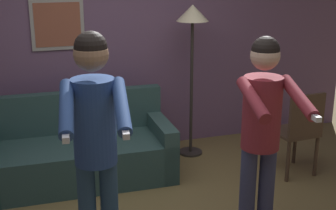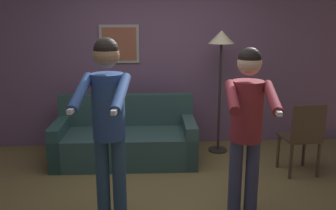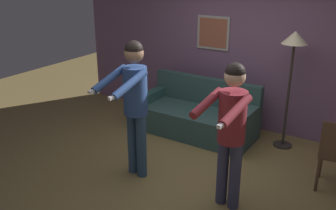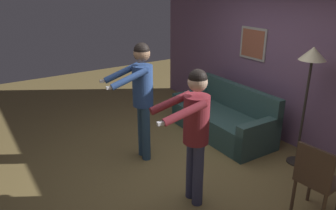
{
  "view_description": "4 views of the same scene",
  "coord_description": "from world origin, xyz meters",
  "px_view_note": "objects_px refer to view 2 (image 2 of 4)",
  "views": [
    {
      "loc": [
        -1.01,
        -3.3,
        2.21
      ],
      "look_at": [
        0.02,
        -0.16,
        1.19
      ],
      "focal_mm": 50.0,
      "sensor_mm": 36.0,
      "label": 1
    },
    {
      "loc": [
        -0.24,
        -3.6,
        1.98
      ],
      "look_at": [
        -0.0,
        -0.24,
        1.16
      ],
      "focal_mm": 40.0,
      "sensor_mm": 36.0,
      "label": 2
    },
    {
      "loc": [
        2.07,
        -3.77,
        2.61
      ],
      "look_at": [
        -0.01,
        -0.37,
        1.12
      ],
      "focal_mm": 40.0,
      "sensor_mm": 36.0,
      "label": 3
    },
    {
      "loc": [
        3.42,
        -2.43,
        2.58
      ],
      "look_at": [
        0.28,
        -0.37,
        1.15
      ],
      "focal_mm": 35.0,
      "sensor_mm": 36.0,
      "label": 4
    }
  ],
  "objects_px": {
    "torchiere_lamp": "(221,50)",
    "person_standing_left": "(108,114)",
    "couch": "(126,141)",
    "person_standing_right": "(247,119)",
    "dining_chair_distant": "(303,135)"
  },
  "relations": [
    {
      "from": "torchiere_lamp",
      "to": "dining_chair_distant",
      "type": "relative_size",
      "value": 1.89
    },
    {
      "from": "dining_chair_distant",
      "to": "person_standing_right",
      "type": "bearing_deg",
      "value": -136.3
    },
    {
      "from": "couch",
      "to": "person_standing_left",
      "type": "distance_m",
      "value": 1.78
    },
    {
      "from": "couch",
      "to": "torchiere_lamp",
      "type": "height_order",
      "value": "torchiere_lamp"
    },
    {
      "from": "person_standing_right",
      "to": "dining_chair_distant",
      "type": "height_order",
      "value": "person_standing_right"
    },
    {
      "from": "person_standing_left",
      "to": "torchiere_lamp",
      "type": "bearing_deg",
      "value": 52.46
    },
    {
      "from": "couch",
      "to": "torchiere_lamp",
      "type": "xyz_separation_m",
      "value": [
        1.35,
        0.27,
        1.21
      ]
    },
    {
      "from": "couch",
      "to": "dining_chair_distant",
      "type": "relative_size",
      "value": 2.06
    },
    {
      "from": "couch",
      "to": "person_standing_right",
      "type": "bearing_deg",
      "value": -52.96
    },
    {
      "from": "person_standing_left",
      "to": "dining_chair_distant",
      "type": "bearing_deg",
      "value": 22.24
    },
    {
      "from": "person_standing_right",
      "to": "torchiere_lamp",
      "type": "bearing_deg",
      "value": 85.85
    },
    {
      "from": "dining_chair_distant",
      "to": "person_standing_left",
      "type": "bearing_deg",
      "value": -157.76
    },
    {
      "from": "couch",
      "to": "torchiere_lamp",
      "type": "bearing_deg",
      "value": 11.19
    },
    {
      "from": "torchiere_lamp",
      "to": "person_standing_right",
      "type": "distance_m",
      "value": 1.93
    },
    {
      "from": "torchiere_lamp",
      "to": "person_standing_left",
      "type": "bearing_deg",
      "value": -127.54
    }
  ]
}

